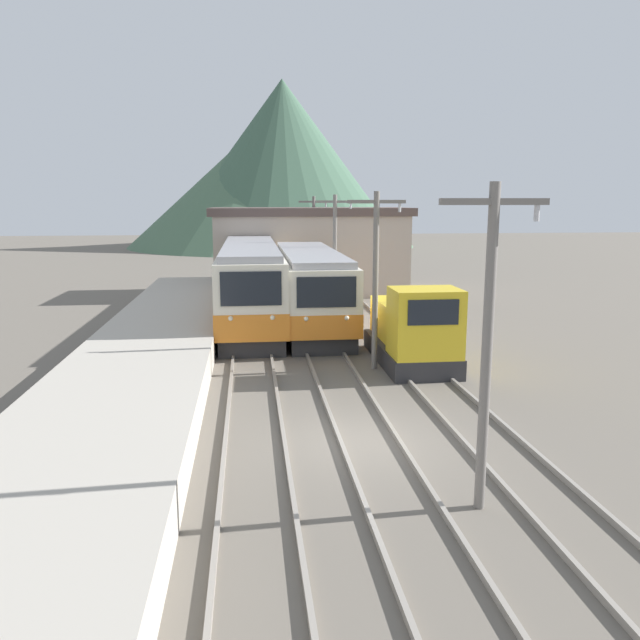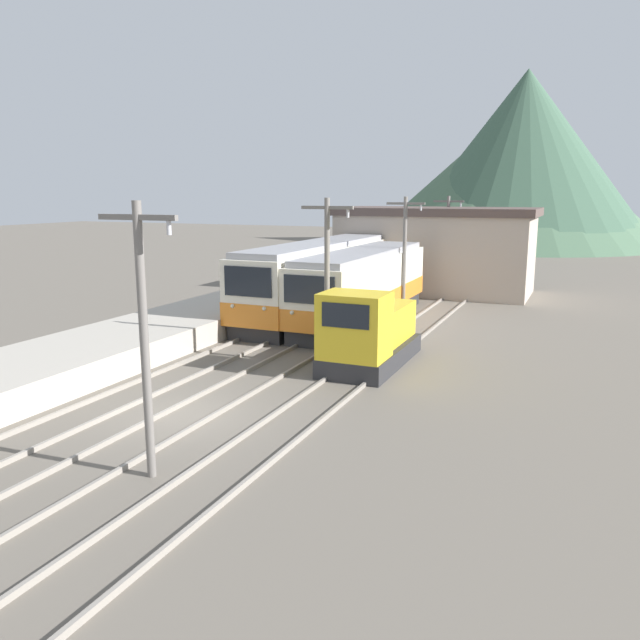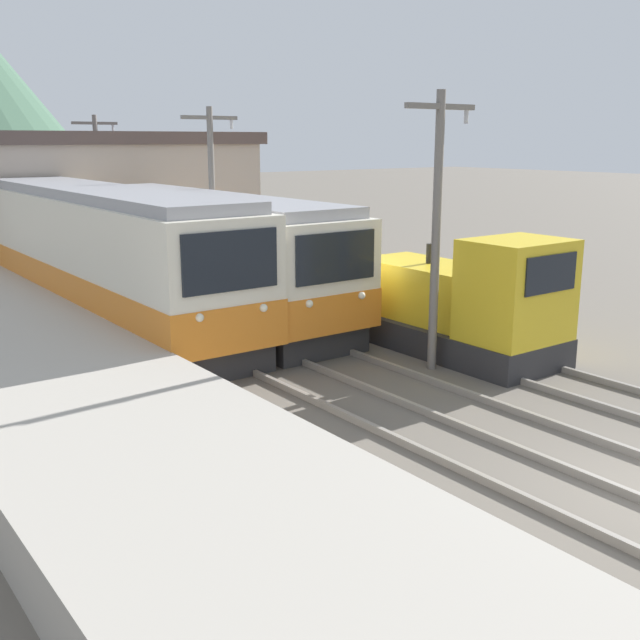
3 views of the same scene
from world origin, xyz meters
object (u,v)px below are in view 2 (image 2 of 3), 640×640
(catenary_mast_far, at_px, (405,252))
(commuter_train_left, at_px, (318,281))
(commuter_train_center, at_px, (363,289))
(shunting_locomotive, at_px, (369,334))
(catenary_mast_distant, at_px, (447,239))
(catenary_mast_near, at_px, (144,330))
(catenary_mast_mid, at_px, (327,275))

(catenary_mast_far, bearing_deg, commuter_train_left, -163.45)
(commuter_train_left, bearing_deg, commuter_train_center, -17.07)
(commuter_train_center, relative_size, shunting_locomotive, 2.33)
(shunting_locomotive, bearing_deg, commuter_train_left, 124.14)
(commuter_train_center, distance_m, catenary_mast_distant, 12.68)
(commuter_train_center, height_order, catenary_mast_distant, catenary_mast_distant)
(catenary_mast_far, bearing_deg, shunting_locomotive, -81.38)
(commuter_train_left, xyz_separation_m, catenary_mast_far, (4.31, 1.28, 1.63))
(catenary_mast_near, distance_m, catenary_mast_far, 20.66)
(catenary_mast_far, height_order, catenary_mast_distant, same)
(commuter_train_center, bearing_deg, catenary_mast_near, -85.34)
(commuter_train_center, bearing_deg, catenary_mast_distant, 83.10)
(commuter_train_left, height_order, commuter_train_center, commuter_train_left)
(commuter_train_left, distance_m, catenary_mast_near, 19.92)
(catenary_mast_far, relative_size, catenary_mast_distant, 1.00)
(catenary_mast_distant, bearing_deg, shunting_locomotive, -85.77)
(commuter_train_center, relative_size, catenary_mast_mid, 2.11)
(commuter_train_left, height_order, catenary_mast_near, catenary_mast_near)
(catenary_mast_near, distance_m, catenary_mast_distant, 30.99)
(commuter_train_center, distance_m, catenary_mast_mid, 8.51)
(commuter_train_left, xyz_separation_m, catenary_mast_near, (4.31, -19.38, 1.63))
(commuter_train_left, height_order, shunting_locomotive, commuter_train_left)
(commuter_train_left, relative_size, catenary_mast_mid, 2.41)
(shunting_locomotive, distance_m, catenary_mast_mid, 2.71)
(catenary_mast_far, distance_m, catenary_mast_distant, 10.33)
(shunting_locomotive, height_order, catenary_mast_distant, catenary_mast_distant)
(commuter_train_left, height_order, catenary_mast_mid, catenary_mast_mid)
(shunting_locomotive, bearing_deg, catenary_mast_mid, -161.63)
(commuter_train_center, height_order, catenary_mast_mid, catenary_mast_mid)
(commuter_train_left, xyz_separation_m, shunting_locomotive, (5.80, -8.55, -0.58))
(catenary_mast_far, bearing_deg, catenary_mast_distant, 90.00)
(shunting_locomotive, xyz_separation_m, catenary_mast_near, (-1.49, -10.83, 2.20))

